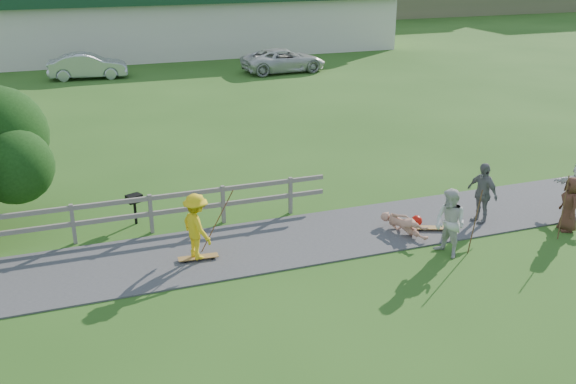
% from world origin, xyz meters
% --- Properties ---
extents(ground, '(260.00, 260.00, 0.00)m').
position_xyz_m(ground, '(0.00, 0.00, 0.00)').
color(ground, '#275217').
rests_on(ground, ground).
extents(path, '(34.00, 3.00, 0.04)m').
position_xyz_m(path, '(0.00, 1.50, 0.02)').
color(path, '#37373A').
rests_on(path, ground).
extents(fence, '(15.05, 0.10, 1.10)m').
position_xyz_m(fence, '(-4.62, 3.30, 0.72)').
color(fence, '#605B54').
rests_on(fence, ground).
extents(strip_mall, '(32.50, 10.75, 5.10)m').
position_xyz_m(strip_mall, '(4.00, 34.94, 2.58)').
color(strip_mall, silver).
rests_on(strip_mall, ground).
extents(skater_rider, '(0.93, 1.22, 1.67)m').
position_xyz_m(skater_rider, '(-1.19, 1.22, 0.83)').
color(skater_rider, yellow).
rests_on(skater_rider, ground).
extents(skater_fallen, '(1.58, 0.81, 0.56)m').
position_xyz_m(skater_fallen, '(4.38, 0.90, 0.28)').
color(skater_fallen, tan).
rests_on(skater_fallen, ground).
extents(spectator_a, '(0.86, 1.00, 1.76)m').
position_xyz_m(spectator_a, '(4.78, -0.61, 0.88)').
color(spectator_a, silver).
rests_on(spectator_a, ground).
extents(spectator_b, '(0.63, 1.09, 1.75)m').
position_xyz_m(spectator_b, '(6.78, 0.88, 0.88)').
color(spectator_b, slate).
rests_on(spectator_b, ground).
extents(spectator_c, '(0.71, 0.87, 1.53)m').
position_xyz_m(spectator_c, '(8.71, -0.39, 0.77)').
color(spectator_c, '#4F2C1F').
rests_on(spectator_c, ground).
extents(car_silver, '(4.58, 1.97, 1.47)m').
position_xyz_m(car_silver, '(-2.19, 26.20, 0.73)').
color(car_silver, '#ADB1B6').
rests_on(car_silver, ground).
extents(car_white, '(5.27, 2.65, 1.43)m').
position_xyz_m(car_white, '(9.21, 24.26, 0.72)').
color(car_white, silver).
rests_on(car_white, ground).
extents(bbq, '(0.49, 0.43, 0.87)m').
position_xyz_m(bbq, '(-2.33, 4.05, 0.43)').
color(bbq, black).
rests_on(bbq, ground).
extents(longboard_rider, '(1.00, 0.31, 0.11)m').
position_xyz_m(longboard_rider, '(-1.19, 1.22, 0.05)').
color(longboard_rider, brown).
rests_on(longboard_rider, ground).
extents(longboard_fallen, '(1.02, 0.59, 0.11)m').
position_xyz_m(longboard_fallen, '(5.18, 0.80, 0.06)').
color(longboard_fallen, brown).
rests_on(longboard_fallen, ground).
extents(helmet, '(0.31, 0.31, 0.31)m').
position_xyz_m(helmet, '(4.98, 1.25, 0.16)').
color(helmet, '#B11108').
rests_on(helmet, ground).
extents(pole_rider, '(0.03, 0.03, 1.83)m').
position_xyz_m(pole_rider, '(-0.59, 1.62, 0.92)').
color(pole_rider, brown).
rests_on(pole_rider, ground).
extents(pole_spec_left, '(0.03, 0.03, 1.71)m').
position_xyz_m(pole_spec_left, '(5.45, -0.69, 0.85)').
color(pole_spec_left, brown).
rests_on(pole_spec_left, ground).
extents(pole_spec_right, '(0.03, 0.03, 1.80)m').
position_xyz_m(pole_spec_right, '(8.09, -0.79, 0.90)').
color(pole_spec_right, brown).
rests_on(pole_spec_right, ground).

